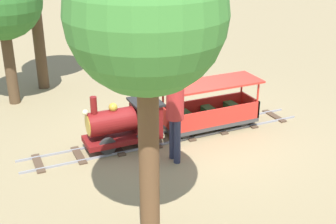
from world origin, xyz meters
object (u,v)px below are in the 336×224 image
object	(u,v)px
locomotive	(126,123)
conductor_person	(175,110)
park_bench	(157,70)
passenger_car	(210,110)
oak_tree_far	(0,0)
oak_tree_near	(146,19)

from	to	relation	value
locomotive	conductor_person	world-z (taller)	conductor_person
conductor_person	locomotive	bearing A→B (deg)	35.17
conductor_person	park_bench	world-z (taller)	conductor_person
passenger_car	oak_tree_far	xyz separation A→B (m)	(3.16, 3.39, 1.93)
park_bench	oak_tree_near	distance (m)	6.51
passenger_car	park_bench	size ratio (longest dim) A/B	1.48
locomotive	conductor_person	size ratio (longest dim) A/B	0.89
park_bench	oak_tree_near	bearing A→B (deg)	156.03
locomotive	conductor_person	bearing A→B (deg)	-144.83
locomotive	oak_tree_near	size ratio (longest dim) A/B	0.38
park_bench	oak_tree_far	bearing A→B (deg)	85.12
oak_tree_near	oak_tree_far	xyz separation A→B (m)	(5.79, 1.02, -0.55)
passenger_car	conductor_person	xyz separation A→B (m)	(-0.84, 1.18, 0.53)
oak_tree_far	passenger_car	bearing A→B (deg)	-132.95
passenger_car	park_bench	bearing A→B (deg)	-1.38
oak_tree_near	oak_tree_far	distance (m)	5.90
conductor_person	oak_tree_far	world-z (taller)	oak_tree_far
passenger_car	oak_tree_far	distance (m)	5.02
passenger_car	oak_tree_near	xyz separation A→B (m)	(-2.63, 2.37, 2.48)
conductor_person	oak_tree_near	distance (m)	2.90
oak_tree_far	park_bench	bearing A→B (deg)	-94.88
locomotive	passenger_car	size ratio (longest dim) A/B	0.72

